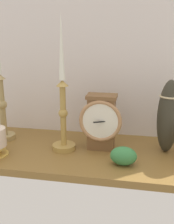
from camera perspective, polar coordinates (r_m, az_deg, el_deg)
name	(u,v)px	position (r cm, az deg, el deg)	size (l,w,h in cm)	color
ground_plane	(85,153)	(95.07, -0.51, -8.79)	(100.00, 36.00, 2.40)	brown
back_wall	(94,52)	(104.42, 1.44, 12.69)	(120.00, 2.00, 65.00)	silver
mantel_clock	(101,122)	(92.21, 3.05, -2.04)	(14.60, 8.76, 19.43)	brown
candlestick_tall_left	(63,108)	(90.51, -5.16, 0.86)	(8.10, 8.10, 45.64)	#AD8A43
candlestick_tall_center	(1,99)	(104.39, -17.84, 2.67)	(7.99, 7.99, 46.89)	#A08853
tall_ceramic_vase	(168,116)	(93.21, 17.00, -0.90)	(7.41, 7.41, 25.11)	#312E23
ivy_sprig	(123,156)	(84.34, 7.80, -9.28)	(8.30, 5.81, 5.89)	#377E43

